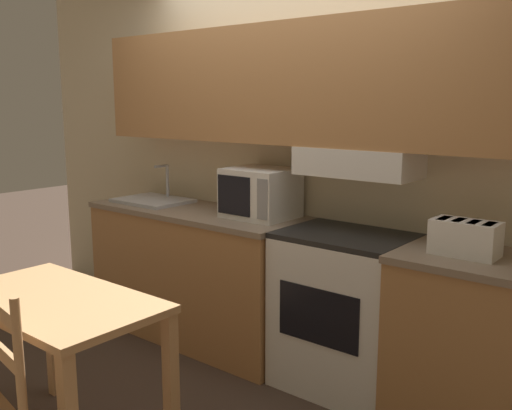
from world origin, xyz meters
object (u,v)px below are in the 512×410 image
at_px(toaster, 465,238).
at_px(sink_basin, 153,200).
at_px(stove_range, 344,311).
at_px(microwave, 260,193).
at_px(dining_table, 56,323).

relative_size(toaster, sink_basin, 0.61).
distance_m(stove_range, microwave, 0.91).
distance_m(toaster, dining_table, 1.98).
xyz_separation_m(toaster, dining_table, (-1.41, -1.34, -0.37)).
relative_size(stove_range, toaster, 2.87).
relative_size(stove_range, dining_table, 0.87).
bearing_deg(toaster, microwave, 176.02).
relative_size(stove_range, microwave, 2.20).
xyz_separation_m(microwave, dining_table, (-0.08, -1.43, -0.44)).
relative_size(sink_basin, dining_table, 0.49).
height_order(stove_range, microwave, microwave).
distance_m(stove_range, dining_table, 1.57).
bearing_deg(microwave, toaster, -3.98).
relative_size(toaster, dining_table, 0.30).
bearing_deg(sink_basin, dining_table, -57.15).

